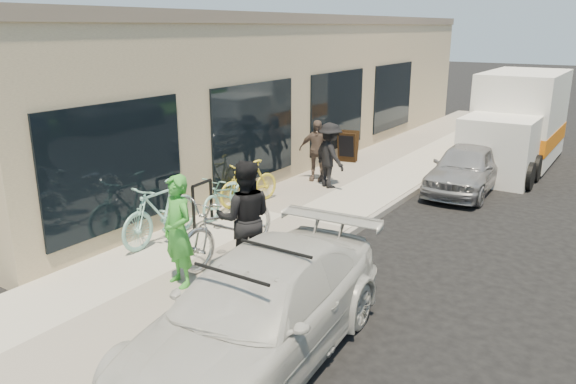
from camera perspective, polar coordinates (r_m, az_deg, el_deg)
The scene contains 17 objects.
ground at distance 8.43m, azimuth -0.25°, elevation -11.20°, with size 120.00×120.00×0.00m, color black.
sidewalk at distance 11.71m, azimuth -0.35°, elevation -2.65°, with size 3.00×34.00×0.15m, color #B3AEA1.
curb at distance 10.99m, azimuth 6.43°, elevation -4.13°, with size 0.12×34.00×0.13m, color gray.
storefront at distance 17.11m, azimuth -0.20°, elevation 10.48°, with size 3.60×20.00×4.22m.
bike_rack at distance 11.06m, azimuth -8.70°, elevation -0.71°, with size 0.10×0.63×0.88m.
sandwich_board at distance 16.26m, azimuth 6.10°, elevation 4.62°, with size 0.63×0.64×0.87m.
sedan_white at distance 6.84m, azimuth -3.07°, elevation -12.05°, with size 2.17×4.61×1.34m.
sedan_silver at distance 14.41m, azimuth 17.65°, elevation 2.37°, with size 1.40×3.48×1.18m, color #99989D.
moving_truck at distance 17.59m, azimuth 22.21°, elevation 6.33°, with size 2.08×5.43×2.66m.
tandem_bike at distance 9.39m, azimuth -5.99°, elevation -3.39°, with size 0.78×2.24×1.18m, color silver.
woman_rider at distance 8.47m, azimuth -11.11°, elevation -3.93°, with size 0.62×0.41×1.71m, color green.
man_standing at distance 8.69m, azimuth -4.42°, elevation -2.70°, with size 0.89×0.69×1.83m, color black.
cruiser_bike_a at distance 10.35m, azimuth -12.79°, elevation -1.95°, with size 0.53×1.88×1.13m, color #82C2B3.
cruiser_bike_b at distance 11.65m, azimuth -6.25°, elevation -0.27°, with size 0.56×1.62×0.85m, color #82C2B3.
cruiser_bike_c at distance 12.27m, azimuth -3.99°, elevation 0.92°, with size 0.45×1.60×0.96m, color gold.
bystander_a at distance 13.54m, azimuth 4.26°, elevation 3.73°, with size 1.02×0.58×1.57m, color black.
bystander_b at distance 14.14m, azimuth 2.93°, elevation 4.24°, with size 0.90×0.38×1.54m, color brown.
Camera 1 is at (4.11, -6.23, 3.91)m, focal length 35.00 mm.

